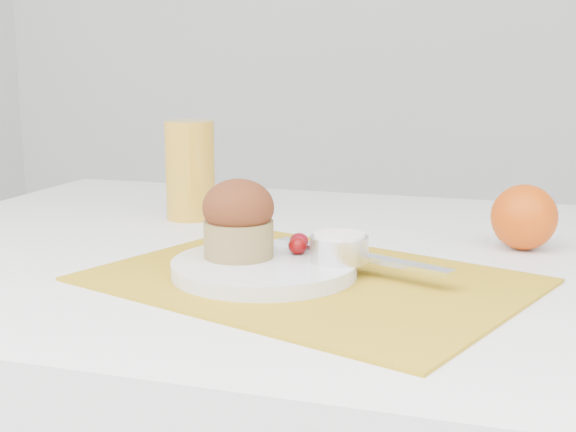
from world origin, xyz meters
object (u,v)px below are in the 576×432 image
(orange, at_px, (524,217))
(juice_glass, at_px, (190,170))
(muffin, at_px, (238,219))
(plate, at_px, (264,268))

(orange, relative_size, juice_glass, 0.56)
(orange, bearing_deg, muffin, -143.67)
(plate, height_order, muffin, muffin)
(plate, relative_size, orange, 2.47)
(juice_glass, bearing_deg, orange, -5.65)
(orange, height_order, juice_glass, juice_glass)
(orange, xyz_separation_m, juice_glass, (-0.45, 0.04, 0.03))
(orange, relative_size, muffin, 0.84)
(plate, xyz_separation_m, muffin, (-0.03, 0.01, 0.05))
(orange, distance_m, muffin, 0.35)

